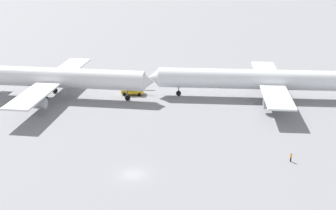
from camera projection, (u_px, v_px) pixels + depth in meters
ground_plane at (133, 174)px, 84.97m from camera, size 600.00×600.00×0.00m
airliner_at_gate_left at (59, 78)px, 124.10m from camera, size 49.75×46.54×16.37m
airliner_being_pushed at (263, 80)px, 124.04m from camera, size 58.97×42.42×16.36m
pushback_tug at (132, 90)px, 127.93m from camera, size 9.02×3.71×3.00m
ground_crew_wing_walker_right at (291, 157)px, 89.53m from camera, size 0.36×0.36×1.70m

